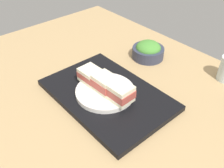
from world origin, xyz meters
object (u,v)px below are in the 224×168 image
Objects in this scene: sandwich_plate at (105,91)px; sandwich_middle at (105,83)px; sandwich_far at (120,93)px; sandwich_near at (91,75)px; salad_bowl at (148,51)px.

sandwich_middle reaches higher than sandwich_plate.
sandwich_middle is at bearing -176.32° from sandwich_far.
salad_bowl is (-1.23, 31.37, -2.71)cm from sandwich_near.
sandwich_middle is at bearing -74.63° from salad_bowl.
sandwich_far is 34.42cm from salad_bowl.
sandwich_middle is 0.60× the size of salad_bowl.
sandwich_far reaches higher than sandwich_near.
sandwich_middle is 1.00× the size of sandwich_far.
salad_bowl is at bearing 105.37° from sandwich_plate.
salad_bowl is (-8.50, 30.91, -3.12)cm from sandwich_middle.
sandwich_far is (14.53, 0.93, 0.45)cm from sandwich_near.
sandwich_plate is at bearing -90.00° from sandwich_middle.
sandwich_far is 0.60× the size of salad_bowl.
salad_bowl is (-8.50, 30.91, 0.52)cm from sandwich_plate.
sandwich_far reaches higher than sandwich_plate.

